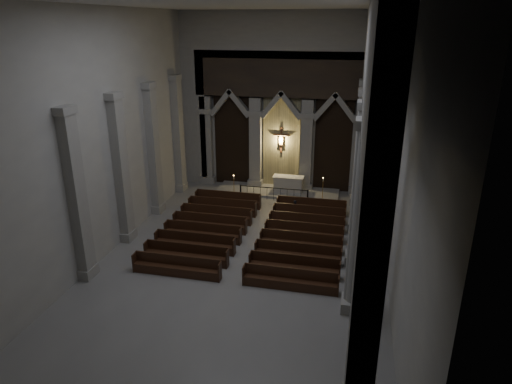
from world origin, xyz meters
TOP-DOWN VIEW (x-y plane):
  - room at (0.00, 0.00)m, footprint 24.00×24.10m
  - sanctuary_wall at (0.00, 11.54)m, footprint 14.00×0.77m
  - right_arcade at (5.50, 1.33)m, footprint 1.00×24.00m
  - left_pilasters at (-6.75, 3.50)m, footprint 0.60×13.00m
  - sanctuary_step at (0.00, 10.60)m, footprint 8.50×2.60m
  - altar at (0.74, 10.59)m, footprint 2.13×0.85m
  - altar_rail at (-0.00, 9.02)m, footprint 4.65×0.09m
  - candle_stand_left at (-2.78, 9.13)m, footprint 0.26×0.26m
  - candle_stand_right at (3.19, 9.72)m, footprint 0.27×0.27m
  - pews at (-0.00, 2.93)m, footprint 9.72×9.28m
  - worshipper at (1.82, 6.37)m, footprint 0.48×0.37m

SIDE VIEW (x-z plane):
  - sanctuary_step at x=0.00m, z-range 0.00..0.15m
  - pews at x=0.00m, z-range -0.17..0.80m
  - candle_stand_left at x=-2.78m, z-range -0.35..1.19m
  - candle_stand_right at x=3.19m, z-range -0.37..1.26m
  - worshipper at x=1.82m, z-range 0.00..1.15m
  - altar_rail at x=0.00m, z-range 0.15..1.06m
  - altar at x=0.74m, z-range 0.15..1.23m
  - left_pilasters at x=-6.75m, z-range -0.10..7.92m
  - sanctuary_wall at x=0.00m, z-range 0.62..12.62m
  - room at x=0.00m, z-range 1.60..13.60m
  - right_arcade at x=5.50m, z-range 1.83..13.83m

